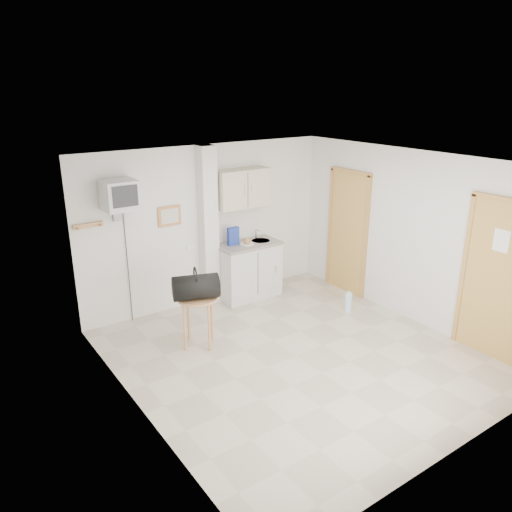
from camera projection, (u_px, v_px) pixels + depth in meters
ground at (296, 356)px, 6.49m from camera, size 4.50×4.50×0.00m
room_envelope at (310, 238)px, 6.18m from camera, size 4.24×4.54×2.55m
kitchenette at (247, 250)px, 8.09m from camera, size 1.03×0.58×2.10m
crt_television at (120, 196)px, 6.64m from camera, size 0.44×0.45×2.15m
round_table at (198, 305)px, 6.58m from camera, size 0.54×0.54×0.70m
duffel_bag at (196, 287)px, 6.43m from camera, size 0.66×0.50×0.44m
water_bottle at (348, 302)px, 7.73m from camera, size 0.11×0.11×0.33m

